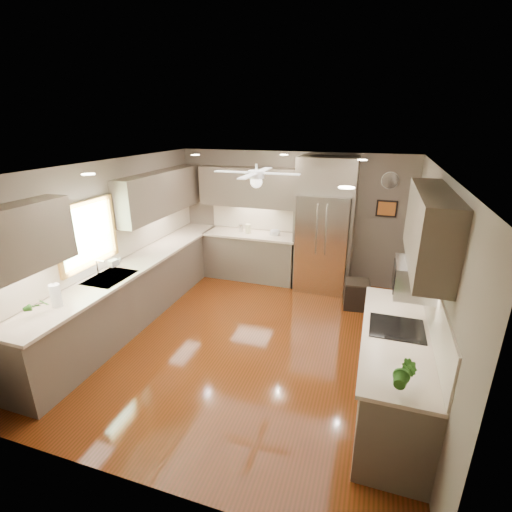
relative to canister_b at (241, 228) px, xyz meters
The scene contains 26 objects.
floor 2.65m from the canister_b, 66.98° to the right, with size 5.00×5.00×0.00m, color #442109.
ceiling 2.87m from the canister_b, 66.98° to the right, with size 5.00×5.00×0.00m, color white.
wall_back 1.02m from the canister_b, 14.42° to the left, with size 4.50×4.50×0.00m, color #685D50.
wall_front 4.86m from the canister_b, 78.61° to the right, with size 4.50×4.50×0.00m, color #685D50.
wall_left 2.61m from the canister_b, 119.83° to the right, with size 5.00×5.00×0.00m, color #685D50.
wall_right 3.93m from the canister_b, 35.09° to the right, with size 5.00×5.00×0.00m, color #685D50.
canister_b is the anchor object (origin of this frame).
canister_c 0.19m from the canister_b, 21.28° to the right, with size 0.11×0.11×0.18m, color beige.
soap_bottle 2.69m from the canister_b, 114.14° to the right, with size 0.10×0.10×0.21m, color white.
potted_plant_left 4.06m from the canister_b, 104.20° to the right, with size 0.14×0.10×0.27m, color #265A19.
potted_plant_right 4.91m from the canister_b, 54.01° to the right, with size 0.17×0.14×0.32m, color #265A19.
bowl 0.72m from the canister_b, ahead, with size 0.21×0.21×0.05m, color beige.
left_run 2.39m from the canister_b, 115.35° to the right, with size 0.65×4.70×1.45m.
back_run 0.58m from the canister_b, 11.98° to the right, with size 1.85×0.65×1.45m.
uppers 1.78m from the canister_b, 82.01° to the right, with size 4.50×4.70×0.95m.
window 3.08m from the canister_b, 114.63° to the right, with size 0.05×1.12×0.92m.
sink 2.92m from the canister_b, 109.48° to the right, with size 0.50×0.70×0.32m.
refrigerator 1.67m from the canister_b, ahead, with size 1.06×0.75×2.45m.
right_run 4.23m from the canister_b, 46.60° to the right, with size 0.70×2.20×1.45m.
microwave 4.12m from the canister_b, 43.22° to the right, with size 0.43×0.55×0.34m.
ceiling_fan 2.55m from the canister_b, 63.89° to the right, with size 1.18×1.18×0.32m.
recessed_lights 2.55m from the canister_b, 63.66° to the right, with size 2.84×3.14×0.01m.
wall_clock 2.91m from the canister_b, ahead, with size 0.30×0.03×0.30m.
framed_print 2.77m from the canister_b, ahead, with size 0.36×0.03×0.30m.
stool 2.59m from the canister_b, 17.09° to the right, with size 0.46×0.46×0.48m.
paper_towel 3.81m from the canister_b, 104.99° to the right, with size 0.12×0.12×0.31m.
Camera 1 is at (1.55, -4.45, 3.03)m, focal length 26.00 mm.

